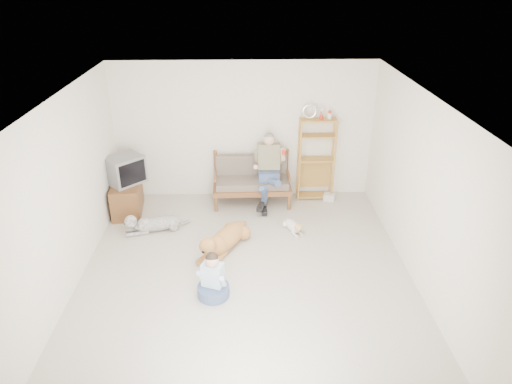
{
  "coord_description": "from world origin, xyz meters",
  "views": [
    {
      "loc": [
        -0.01,
        -5.68,
        4.23
      ],
      "look_at": [
        0.18,
        1.0,
        0.9
      ],
      "focal_mm": 32.0,
      "sensor_mm": 36.0,
      "label": 1
    }
  ],
  "objects_px": {
    "etagere": "(316,158)",
    "golden_retriever": "(223,240)",
    "loveseat": "(252,179)",
    "tv_stand": "(127,198)"
  },
  "relations": [
    {
      "from": "tv_stand",
      "to": "golden_retriever",
      "type": "distance_m",
      "value": 2.3
    },
    {
      "from": "etagere",
      "to": "tv_stand",
      "type": "distance_m",
      "value": 3.71
    },
    {
      "from": "loveseat",
      "to": "etagere",
      "type": "distance_m",
      "value": 1.32
    },
    {
      "from": "loveseat",
      "to": "golden_retriever",
      "type": "bearing_deg",
      "value": -107.84
    },
    {
      "from": "etagere",
      "to": "golden_retriever",
      "type": "relative_size",
      "value": 1.4
    },
    {
      "from": "tv_stand",
      "to": "golden_retriever",
      "type": "xyz_separation_m",
      "value": [
        1.86,
        -1.35,
        -0.11
      ]
    },
    {
      "from": "loveseat",
      "to": "tv_stand",
      "type": "relative_size",
      "value": 1.6
    },
    {
      "from": "loveseat",
      "to": "etagere",
      "type": "bearing_deg",
      "value": 5.98
    },
    {
      "from": "loveseat",
      "to": "golden_retriever",
      "type": "height_order",
      "value": "loveseat"
    },
    {
      "from": "tv_stand",
      "to": "golden_retriever",
      "type": "height_order",
      "value": "tv_stand"
    }
  ]
}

